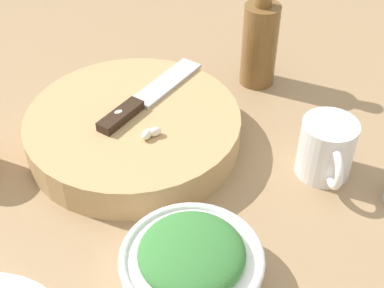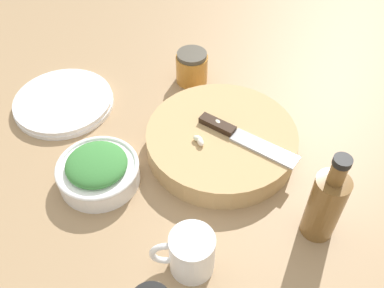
{
  "view_description": "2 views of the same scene",
  "coord_description": "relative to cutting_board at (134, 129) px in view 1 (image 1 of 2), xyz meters",
  "views": [
    {
      "loc": [
        0.17,
        0.46,
        0.5
      ],
      "look_at": [
        0.03,
        -0.03,
        0.06
      ],
      "focal_mm": 50.0,
      "sensor_mm": 36.0,
      "label": 1
    },
    {
      "loc": [
        -0.46,
        0.09,
        0.64
      ],
      "look_at": [
        0.04,
        -0.04,
        0.09
      ],
      "focal_mm": 40.0,
      "sensor_mm": 36.0,
      "label": 2
    }
  ],
  "objects": [
    {
      "name": "ground_plane",
      "position": [
        -0.09,
        0.12,
        -0.02
      ],
      "size": [
        5.0,
        5.0,
        0.0
      ],
      "primitive_type": "plane",
      "color": "#997A56"
    },
    {
      "name": "cutting_board",
      "position": [
        0.0,
        0.0,
        0.0
      ],
      "size": [
        0.3,
        0.3,
        0.05
      ],
      "color": "tan",
      "rests_on": "ground_plane"
    },
    {
      "name": "herb_bowl",
      "position": [
        -0.02,
        0.25,
        0.01
      ],
      "size": [
        0.15,
        0.15,
        0.06
      ],
      "color": "white",
      "rests_on": "ground_plane"
    },
    {
      "name": "oil_bottle",
      "position": [
        -0.22,
        -0.1,
        0.05
      ],
      "size": [
        0.06,
        0.06,
        0.19
      ],
      "color": "brown",
      "rests_on": "ground_plane"
    },
    {
      "name": "garlic_cloves",
      "position": [
        0.0,
        0.03,
        0.03
      ],
      "size": [
        0.06,
        0.07,
        0.01
      ],
      "color": "white",
      "rests_on": "cutting_board"
    },
    {
      "name": "chef_knife",
      "position": [
        -0.02,
        -0.03,
        0.03
      ],
      "size": [
        0.18,
        0.15,
        0.01
      ],
      "rotation": [
        0.0,
        0.0,
        2.27
      ],
      "color": "black",
      "rests_on": "cutting_board"
    },
    {
      "name": "coffee_mug",
      "position": [
        -0.23,
        0.13,
        0.02
      ],
      "size": [
        0.07,
        0.1,
        0.08
      ],
      "color": "white",
      "rests_on": "ground_plane"
    }
  ]
}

